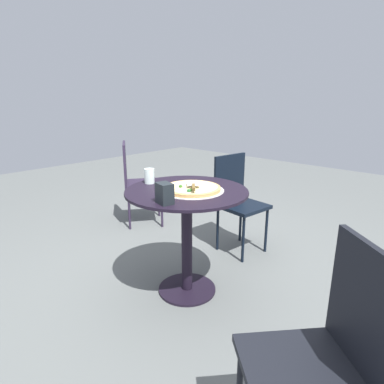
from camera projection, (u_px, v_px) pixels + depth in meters
ground_plane at (187, 290)px, 2.33m from camera, size 10.00×10.00×0.00m
patio_table at (187, 219)px, 2.18m from camera, size 0.81×0.81×0.75m
pizza_on_tray at (192, 189)px, 2.10m from camera, size 0.42×0.42×0.05m
pizza_server at (194, 185)px, 2.03m from camera, size 0.18×0.19×0.02m
drinking_cup at (149, 176)px, 2.27m from camera, size 0.07×0.07×0.10m
napkin_dispenser at (165, 193)px, 1.83m from camera, size 0.11×0.09×0.12m
patio_chair_near at (136, 178)px, 3.44m from camera, size 0.56×0.56×0.89m
patio_chair_far at (237, 197)px, 2.85m from camera, size 0.41×0.41×0.86m
patio_chair_corner at (329, 355)px, 1.05m from camera, size 0.56×0.56×0.90m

